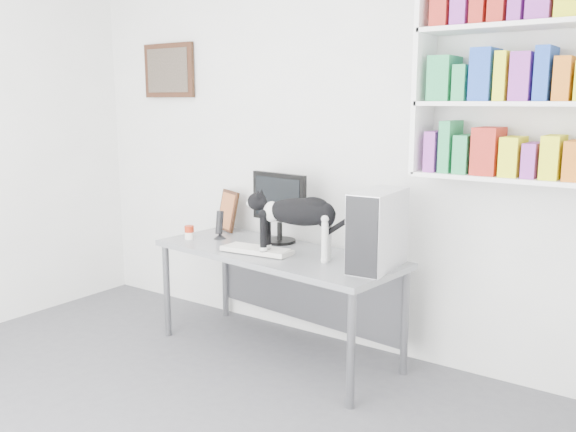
{
  "coord_description": "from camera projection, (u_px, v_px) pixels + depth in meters",
  "views": [
    {
      "loc": [
        2.32,
        -1.56,
        1.67
      ],
      "look_at": [
        0.16,
        1.53,
        0.95
      ],
      "focal_mm": 38.0,
      "sensor_mm": 36.0,
      "label": 1
    }
  ],
  "objects": [
    {
      "name": "room",
      "position": [
        53.0,
        175.0,
        2.62
      ],
      "size": [
        4.01,
        4.01,
        2.7
      ],
      "color": "#55555A",
      "rests_on": "ground"
    },
    {
      "name": "bookshelf",
      "position": [
        514.0,
        65.0,
        3.23
      ],
      "size": [
        1.03,
        0.28,
        1.24
      ],
      "primitive_type": "cube",
      "color": "white",
      "rests_on": "room"
    },
    {
      "name": "wall_art",
      "position": [
        169.0,
        71.0,
        4.83
      ],
      "size": [
        0.52,
        0.04,
        0.42
      ],
      "primitive_type": "cube",
      "color": "#422115",
      "rests_on": "room"
    },
    {
      "name": "desk",
      "position": [
        277.0,
        303.0,
        4.02
      ],
      "size": [
        1.76,
        0.84,
        0.71
      ],
      "primitive_type": "cube",
      "rotation": [
        0.0,
        0.0,
        -0.11
      ],
      "color": "gray",
      "rests_on": "room"
    },
    {
      "name": "monitor",
      "position": [
        280.0,
        207.0,
        4.14
      ],
      "size": [
        0.48,
        0.27,
        0.49
      ],
      "primitive_type": "cube",
      "rotation": [
        0.0,
        0.0,
        -0.12
      ],
      "color": "black",
      "rests_on": "desk"
    },
    {
      "name": "keyboard",
      "position": [
        257.0,
        250.0,
        3.9
      ],
      "size": [
        0.48,
        0.22,
        0.04
      ],
      "primitive_type": "cube",
      "rotation": [
        0.0,
        0.0,
        0.1
      ],
      "color": "beige",
      "rests_on": "desk"
    },
    {
      "name": "pc_tower",
      "position": [
        378.0,
        230.0,
        3.51
      ],
      "size": [
        0.23,
        0.47,
        0.46
      ],
      "primitive_type": "cube",
      "rotation": [
        0.0,
        0.0,
        0.07
      ],
      "color": "silver",
      "rests_on": "desk"
    },
    {
      "name": "speaker",
      "position": [
        220.0,
        224.0,
        4.28
      ],
      "size": [
        0.09,
        0.09,
        0.21
      ],
      "primitive_type": "cylinder",
      "rotation": [
        0.0,
        0.0,
        0.02
      ],
      "color": "black",
      "rests_on": "desk"
    },
    {
      "name": "leaning_print",
      "position": [
        228.0,
        210.0,
        4.55
      ],
      "size": [
        0.27,
        0.2,
        0.31
      ],
      "primitive_type": "cube",
      "rotation": [
        0.0,
        0.0,
        -0.43
      ],
      "color": "#422115",
      "rests_on": "desk"
    },
    {
      "name": "soup_can",
      "position": [
        189.0,
        232.0,
        4.28
      ],
      "size": [
        0.07,
        0.07,
        0.1
      ],
      "primitive_type": "cylinder",
      "rotation": [
        0.0,
        0.0,
        -0.16
      ],
      "color": "#AD260E",
      "rests_on": "desk"
    },
    {
      "name": "cat",
      "position": [
        298.0,
        227.0,
        3.72
      ],
      "size": [
        0.66,
        0.34,
        0.4
      ],
      "primitive_type": null,
      "rotation": [
        0.0,
        0.0,
        0.27
      ],
      "color": "black",
      "rests_on": "desk"
    }
  ]
}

